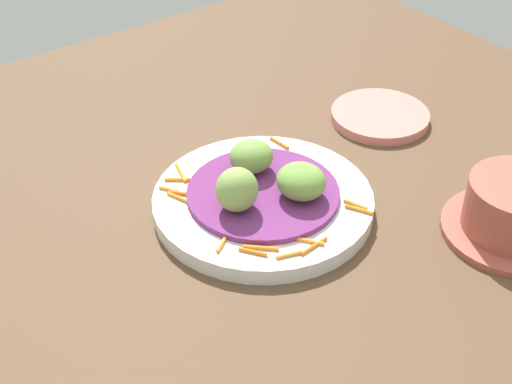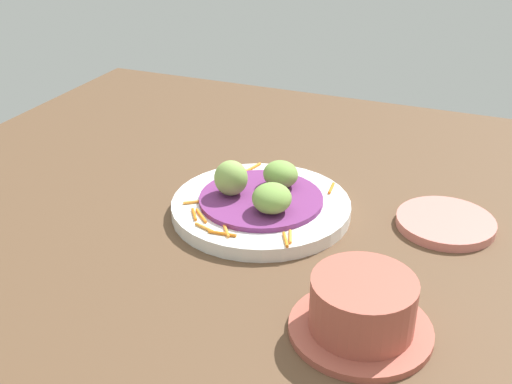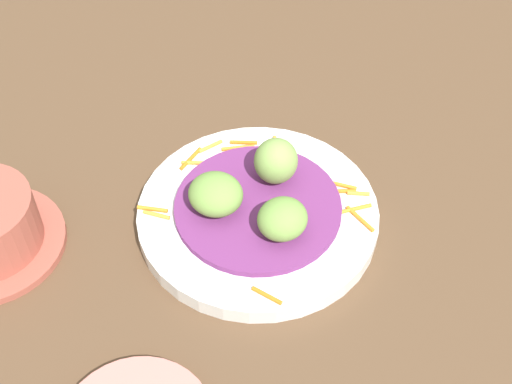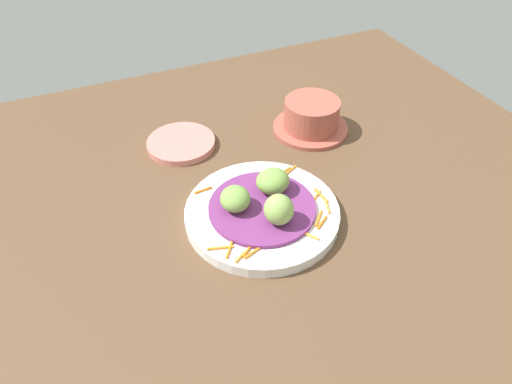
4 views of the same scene
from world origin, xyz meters
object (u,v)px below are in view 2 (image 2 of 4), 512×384
main_plate (261,207)px  guac_scoop_center (272,198)px  guac_scoop_right (281,174)px  side_plate_small (445,223)px  guac_scoop_left (231,178)px  terracotta_bowl (362,309)px

main_plate → guac_scoop_center: guac_scoop_center is taller
guac_scoop_right → side_plate_small: (-1.98, 22.23, -3.77)cm
guac_scoop_left → guac_scoop_right: bearing=131.4°
guac_scoop_right → terracotta_bowl: size_ratio=0.33×
side_plate_small → guac_scoop_left: bearing=-76.4°
main_plate → side_plate_small: main_plate is taller
guac_scoop_center → side_plate_small: size_ratio=0.42×
main_plate → guac_scoop_center: 5.35cm
main_plate → side_plate_small: 24.25cm
guac_scoop_left → guac_scoop_right: 7.10cm
main_plate → terracotta_bowl: size_ratio=1.65×
guac_scoop_left → side_plate_small: (-6.66, 27.53, -4.33)cm
main_plate → guac_scoop_center: size_ratio=4.46×
guac_scoop_center → side_plate_small: bearing=113.2°
side_plate_small → terracotta_bowl: bearing=-11.6°
guac_scoop_left → terracotta_bowl: (18.02, 22.45, -2.06)cm
guac_scoop_center → side_plate_small: 22.97cm
guac_scoop_right → main_plate: bearing=-18.6°
guac_scoop_center → terracotta_bowl: bearing=45.0°
guac_scoop_center → guac_scoop_left: bearing=-108.6°
main_plate → terracotta_bowl: (18.83, 18.45, 1.95)cm
main_plate → guac_scoop_right: bearing=161.4°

